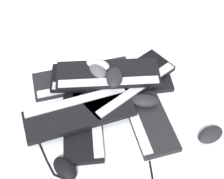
{
  "coord_description": "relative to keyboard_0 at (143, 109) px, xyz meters",
  "views": [
    {
      "loc": [
        0.71,
        -0.57,
        1.07
      ],
      "look_at": [
        0.08,
        -0.02,
        0.04
      ],
      "focal_mm": 50.0,
      "sensor_mm": 36.0,
      "label": 1
    }
  ],
  "objects": [
    {
      "name": "mouse_5",
      "position": [
        -0.27,
        -0.02,
        0.07
      ],
      "size": [
        0.13,
        0.11,
        0.04
      ],
      "primitive_type": "ellipsoid",
      "rotation": [
        0.0,
        0.0,
        3.6
      ],
      "color": "#B7B7BC",
      "rests_on": "keyboard_4"
    },
    {
      "name": "mouse_3",
      "position": [
        -0.24,
        -0.04,
        0.07
      ],
      "size": [
        0.12,
        0.09,
        0.04
      ],
      "primitive_type": "ellipsoid",
      "rotation": [
        0.0,
        0.0,
        2.91
      ],
      "color": "#4C4C51",
      "rests_on": "keyboard_4"
    },
    {
      "name": "mouse_0",
      "position": [
        -0.01,
        0.01,
        0.04
      ],
      "size": [
        0.12,
        0.12,
        0.04
      ],
      "primitive_type": "ellipsoid",
      "rotation": [
        0.0,
        0.0,
        3.93
      ],
      "color": "black",
      "rests_on": "keyboard_0"
    },
    {
      "name": "ground_plane",
      "position": [
        -0.22,
        -0.03,
        -0.01
      ],
      "size": [
        3.2,
        3.2,
        0.0
      ],
      "primitive_type": "plane",
      "color": "silver"
    },
    {
      "name": "keyboard_1",
      "position": [
        -0.17,
        0.03,
        0.0
      ],
      "size": [
        0.37,
        0.45,
        0.03
      ],
      "color": "black",
      "rests_on": "ground"
    },
    {
      "name": "keyboard_7",
      "position": [
        -0.14,
        -0.22,
        0.03
      ],
      "size": [
        0.3,
        0.46,
        0.03
      ],
      "color": "black",
      "rests_on": "keyboard_3"
    },
    {
      "name": "keyboard_5",
      "position": [
        -0.13,
        0.03,
        0.03
      ],
      "size": [
        0.15,
        0.44,
        0.03
      ],
      "color": "black",
      "rests_on": "keyboard_1"
    },
    {
      "name": "mouse_2",
      "position": [
        0.0,
        -0.4,
        0.01
      ],
      "size": [
        0.11,
        0.07,
        0.04
      ],
      "primitive_type": "ellipsoid",
      "rotation": [
        0.0,
        0.0,
        0.03
      ],
      "color": "black",
      "rests_on": "ground"
    },
    {
      "name": "keyboard_2",
      "position": [
        -0.3,
        -0.09,
        0.0
      ],
      "size": [
        0.33,
        0.46,
        0.03
      ],
      "color": "black",
      "rests_on": "ground"
    },
    {
      "name": "keyboard_3",
      "position": [
        -0.14,
        -0.21,
        0.0
      ],
      "size": [
        0.45,
        0.38,
        0.03
      ],
      "color": "black",
      "rests_on": "ground"
    },
    {
      "name": "keyboard_6",
      "position": [
        -0.2,
        -0.02,
        0.06
      ],
      "size": [
        0.39,
        0.44,
        0.03
      ],
      "color": "black",
      "rests_on": "keyboard_5"
    },
    {
      "name": "keyboard_0",
      "position": [
        0.0,
        0.0,
        0.0
      ],
      "size": [
        0.46,
        0.32,
        0.03
      ],
      "color": "black",
      "rests_on": "ground"
    },
    {
      "name": "mouse_1",
      "position": [
        -0.15,
        -0.03,
        0.1
      ],
      "size": [
        0.12,
        0.12,
        0.04
      ],
      "primitive_type": "ellipsoid",
      "rotation": [
        0.0,
        0.0,
        5.48
      ],
      "color": "black",
      "rests_on": "keyboard_6"
    },
    {
      "name": "cable_0",
      "position": [
        0.06,
        -0.35,
        -0.01
      ],
      "size": [
        0.45,
        0.31,
        0.01
      ],
      "color": "black",
      "rests_on": "ground"
    },
    {
      "name": "keyboard_4",
      "position": [
        -0.23,
        -0.04,
        0.03
      ],
      "size": [
        0.39,
        0.44,
        0.03
      ],
      "color": "black",
      "rests_on": "keyboard_2"
    },
    {
      "name": "mouse_7",
      "position": [
        -0.2,
        -0.38,
        0.01
      ],
      "size": [
        0.12,
        0.12,
        0.04
      ],
      "primitive_type": "ellipsoid",
      "rotation": [
        0.0,
        0.0,
        0.77
      ],
      "color": "silver",
      "rests_on": "ground"
    },
    {
      "name": "mouse_4",
      "position": [
        0.26,
        0.11,
        0.01
      ],
      "size": [
        0.09,
        0.12,
        0.04
      ],
      "primitive_type": "ellipsoid",
      "rotation": [
        0.0,
        0.0,
        4.52
      ],
      "color": "black",
      "rests_on": "ground"
    }
  ]
}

